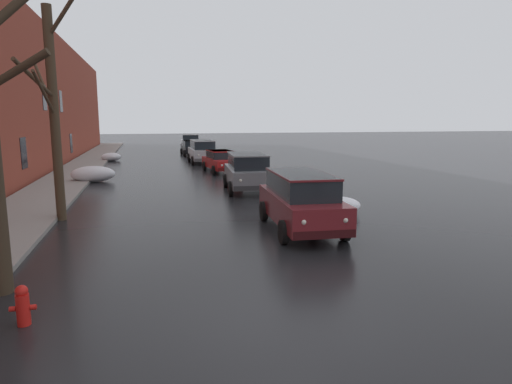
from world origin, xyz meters
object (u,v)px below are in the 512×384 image
(suv_maroon_approaching_near_lane, at_px, (301,199))
(suv_grey_parked_kerbside_close, at_px, (248,171))
(sedan_black_queued_behind_truck, at_px, (192,147))
(sedan_red_parked_kerbside_mid, at_px, (221,161))
(suv_white_at_far_intersection, at_px, (190,142))
(bare_tree_second_along_sidewalk, at_px, (53,108))
(suv_silver_parked_far_down_block, at_px, (202,151))
(fire_hydrant, at_px, (23,305))

(suv_maroon_approaching_near_lane, xyz_separation_m, suv_grey_parked_kerbside_close, (0.10, 7.89, -0.00))
(sedan_black_queued_behind_truck, bearing_deg, suv_maroon_approaching_near_lane, -89.28)
(suv_maroon_approaching_near_lane, distance_m, sedan_red_parked_kerbside_mid, 15.84)
(suv_maroon_approaching_near_lane, height_order, suv_white_at_far_intersection, same)
(suv_white_at_far_intersection, bearing_deg, bare_tree_second_along_sidewalk, -103.25)
(suv_grey_parked_kerbside_close, bearing_deg, suv_silver_parked_far_down_block, 91.70)
(suv_grey_parked_kerbside_close, distance_m, sedan_red_parked_kerbside_mid, 7.94)
(suv_maroon_approaching_near_lane, xyz_separation_m, suv_silver_parked_far_down_block, (-0.32, 22.04, 0.00))
(sedan_red_parked_kerbside_mid, bearing_deg, suv_maroon_approaching_near_lane, -90.40)
(sedan_black_queued_behind_truck, relative_size, suv_white_at_far_intersection, 0.88)
(bare_tree_second_along_sidewalk, xyz_separation_m, suv_silver_parked_far_down_block, (7.28, 18.77, -2.84))
(suv_grey_parked_kerbside_close, relative_size, sedan_red_parked_kerbside_mid, 1.00)
(suv_maroon_approaching_near_lane, relative_size, suv_grey_parked_kerbside_close, 1.07)
(sedan_red_parked_kerbside_mid, relative_size, fire_hydrant, 6.31)
(bare_tree_second_along_sidewalk, height_order, sedan_red_parked_kerbside_mid, bare_tree_second_along_sidewalk)
(bare_tree_second_along_sidewalk, height_order, suv_maroon_approaching_near_lane, bare_tree_second_along_sidewalk)
(suv_grey_parked_kerbside_close, relative_size, fire_hydrant, 6.33)
(suv_silver_parked_far_down_block, xyz_separation_m, suv_white_at_far_intersection, (0.42, 13.95, 0.00))
(bare_tree_second_along_sidewalk, xyz_separation_m, suv_grey_parked_kerbside_close, (7.70, 4.63, -2.84))
(suv_silver_parked_far_down_block, bearing_deg, suv_maroon_approaching_near_lane, -89.18)
(suv_silver_parked_far_down_block, bearing_deg, suv_white_at_far_intersection, 88.26)
(suv_white_at_far_intersection, bearing_deg, suv_maroon_approaching_near_lane, -90.17)
(bare_tree_second_along_sidewalk, distance_m, sedan_black_queued_behind_truck, 27.65)
(sedan_red_parked_kerbside_mid, distance_m, suv_silver_parked_far_down_block, 6.22)
(suv_maroon_approaching_near_lane, bearing_deg, fire_hydrant, -143.41)
(suv_maroon_approaching_near_lane, bearing_deg, bare_tree_second_along_sidewalk, 156.74)
(suv_maroon_approaching_near_lane, xyz_separation_m, fire_hydrant, (-6.79, -5.04, -0.63))
(suv_white_at_far_intersection, distance_m, fire_hydrant, 41.61)
(bare_tree_second_along_sidewalk, height_order, suv_grey_parked_kerbside_close, bare_tree_second_along_sidewalk)
(sedan_black_queued_behind_truck, bearing_deg, sedan_red_parked_kerbside_mid, -88.02)
(sedan_red_parked_kerbside_mid, bearing_deg, fire_hydrant, -108.29)
(sedan_black_queued_behind_truck, height_order, fire_hydrant, sedan_black_queued_behind_truck)
(suv_maroon_approaching_near_lane, distance_m, suv_grey_parked_kerbside_close, 7.90)
(suv_silver_parked_far_down_block, bearing_deg, sedan_black_queued_behind_truck, 90.42)
(suv_grey_parked_kerbside_close, relative_size, sedan_black_queued_behind_truck, 1.06)
(suv_maroon_approaching_near_lane, bearing_deg, suv_white_at_far_intersection, 89.83)
(bare_tree_second_along_sidewalk, xyz_separation_m, suv_maroon_approaching_near_lane, (7.59, -3.26, -2.84))
(bare_tree_second_along_sidewalk, relative_size, suv_maroon_approaching_near_lane, 1.61)
(bare_tree_second_along_sidewalk, xyz_separation_m, suv_white_at_far_intersection, (7.70, 32.73, -2.84))
(suv_grey_parked_kerbside_close, height_order, suv_white_at_far_intersection, same)
(suv_silver_parked_far_down_block, bearing_deg, fire_hydrant, -103.45)
(suv_silver_parked_far_down_block, height_order, suv_white_at_far_intersection, same)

